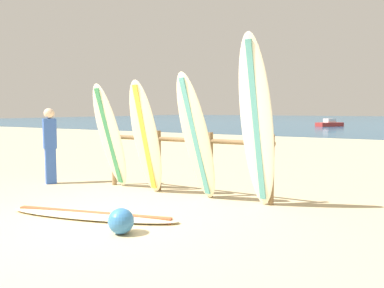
{
  "coord_description": "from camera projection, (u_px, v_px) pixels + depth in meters",
  "views": [
    {
      "loc": [
        3.75,
        -3.73,
        1.51
      ],
      "look_at": [
        0.04,
        2.54,
        0.88
      ],
      "focal_mm": 36.96,
      "sensor_mm": 36.0,
      "label": 1
    }
  ],
  "objects": [
    {
      "name": "surfboard_leaning_far_left",
      "position": [
        110.0,
        137.0,
        7.51
      ],
      "size": [
        0.62,
        0.74,
        2.0
      ],
      "color": "silver",
      "rests_on": "ground"
    },
    {
      "name": "ground_plane",
      "position": [
        92.0,
        224.0,
        5.23
      ],
      "size": [
        120.0,
        120.0,
        0.0
      ],
      "primitive_type": "plane",
      "color": "#D3BC8C"
    },
    {
      "name": "beach_ball",
      "position": [
        121.0,
        221.0,
        4.8
      ],
      "size": [
        0.32,
        0.32,
        0.32
      ],
      "primitive_type": "sphere",
      "color": "#3372B2",
      "rests_on": "ground"
    },
    {
      "name": "surfboard_lying_on_sand",
      "position": [
        92.0,
        215.0,
        5.57
      ],
      "size": [
        2.61,
        1.14,
        0.08
      ],
      "color": "beige",
      "rests_on": "ground"
    },
    {
      "name": "small_boat_offshore",
      "position": [
        329.0,
        124.0,
        35.81
      ],
      "size": [
        2.25,
        2.6,
        0.71
      ],
      "color": "#B22D28",
      "rests_on": "ocean_water"
    },
    {
      "name": "surfboard_leaning_center",
      "position": [
        257.0,
        123.0,
        5.91
      ],
      "size": [
        0.56,
        0.76,
        2.62
      ],
      "color": "white",
      "rests_on": "ground"
    },
    {
      "name": "surfboard_leaning_center_left",
      "position": [
        196.0,
        138.0,
        6.42
      ],
      "size": [
        0.68,
        0.87,
        2.11
      ],
      "color": "beige",
      "rests_on": "ground"
    },
    {
      "name": "surfboard_rack",
      "position": [
        183.0,
        154.0,
        7.07
      ],
      "size": [
        3.38,
        0.09,
        1.12
      ],
      "color": "olive",
      "rests_on": "ground"
    },
    {
      "name": "beachgoer_standing",
      "position": [
        50.0,
        142.0,
        8.02
      ],
      "size": [
        0.26,
        0.29,
        1.54
      ],
      "color": "#3359B2",
      "rests_on": "ground"
    },
    {
      "name": "surfboard_leaning_left",
      "position": [
        146.0,
        138.0,
        6.98
      ],
      "size": [
        0.6,
        0.64,
        2.03
      ],
      "color": "beige",
      "rests_on": "ground"
    }
  ]
}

